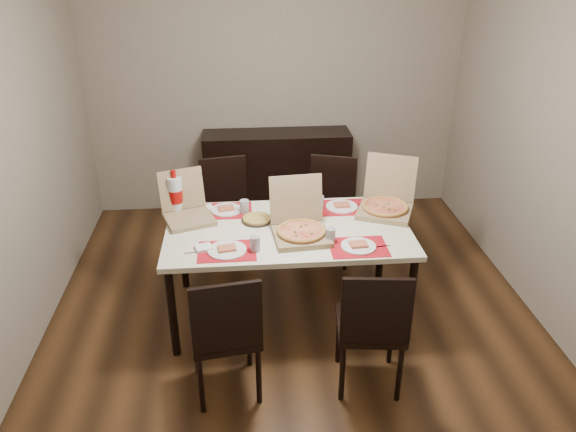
% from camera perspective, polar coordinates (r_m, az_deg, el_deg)
% --- Properties ---
extents(ground, '(3.80, 4.00, 0.02)m').
position_cam_1_polar(ground, '(4.57, 0.49, -9.61)').
color(ground, '#472C15').
rests_on(ground, ground).
extents(room_walls, '(3.84, 4.02, 2.62)m').
position_cam_1_polar(room_walls, '(4.23, 0.01, 13.54)').
color(room_walls, gray).
rests_on(room_walls, ground).
extents(sideboard, '(1.50, 0.40, 0.90)m').
position_cam_1_polar(sideboard, '(5.90, -1.12, 4.28)').
color(sideboard, black).
rests_on(sideboard, ground).
extents(dining_table, '(1.80, 1.00, 0.75)m').
position_cam_1_polar(dining_table, '(4.19, 0.00, -2.04)').
color(dining_table, beige).
rests_on(dining_table, ground).
extents(chair_near_left, '(0.48, 0.48, 0.93)m').
position_cam_1_polar(chair_near_left, '(3.54, -6.36, -11.61)').
color(chair_near_left, black).
rests_on(chair_near_left, ground).
extents(chair_near_right, '(0.46, 0.46, 0.93)m').
position_cam_1_polar(chair_near_right, '(3.61, 8.52, -10.89)').
color(chair_near_right, black).
rests_on(chair_near_right, ground).
extents(chair_far_left, '(0.49, 0.49, 0.93)m').
position_cam_1_polar(chair_far_left, '(5.09, -6.29, 1.06)').
color(chair_far_left, black).
rests_on(chair_far_left, ground).
extents(chair_far_right, '(0.53, 0.53, 0.93)m').
position_cam_1_polar(chair_far_right, '(5.10, 4.37, 1.21)').
color(chair_far_right, black).
rests_on(chair_far_right, ground).
extents(setting_near_left, '(0.52, 0.30, 0.11)m').
position_cam_1_polar(setting_near_left, '(3.87, -5.79, -3.29)').
color(setting_near_left, red).
rests_on(setting_near_left, dining_table).
extents(setting_near_right, '(0.45, 0.30, 0.11)m').
position_cam_1_polar(setting_near_right, '(3.93, 6.38, -2.76)').
color(setting_near_right, red).
rests_on(setting_near_right, dining_table).
extents(setting_far_left, '(0.43, 0.30, 0.11)m').
position_cam_1_polar(setting_far_left, '(4.42, -6.05, 0.72)').
color(setting_far_left, red).
rests_on(setting_far_left, dining_table).
extents(setting_far_right, '(0.50, 0.30, 0.11)m').
position_cam_1_polar(setting_far_right, '(4.47, 4.88, 1.07)').
color(setting_far_right, red).
rests_on(setting_far_right, dining_table).
extents(napkin_loose, '(0.14, 0.13, 0.02)m').
position_cam_1_polar(napkin_loose, '(4.05, -0.05, -1.89)').
color(napkin_loose, white).
rests_on(napkin_loose, dining_table).
extents(pizza_box_center, '(0.43, 0.46, 0.39)m').
position_cam_1_polar(pizza_box_center, '(4.03, 1.25, -1.23)').
color(pizza_box_center, '#89724F').
rests_on(pizza_box_center, dining_table).
extents(pizza_box_right, '(0.54, 0.56, 0.40)m').
position_cam_1_polar(pizza_box_right, '(4.45, 9.91, 1.20)').
color(pizza_box_right, '#89724F').
rests_on(pizza_box_right, dining_table).
extents(pizza_box_left, '(0.45, 0.47, 0.35)m').
position_cam_1_polar(pizza_box_left, '(4.34, -10.20, 0.46)').
color(pizza_box_left, '#89724F').
rests_on(pizza_box_left, dining_table).
extents(faina_plate, '(0.23, 0.23, 0.03)m').
position_cam_1_polar(faina_plate, '(4.26, -3.18, -0.33)').
color(faina_plate, black).
rests_on(faina_plate, dining_table).
extents(dip_bowl, '(0.17, 0.17, 0.03)m').
position_cam_1_polar(dip_bowl, '(4.31, 1.15, 0.10)').
color(dip_bowl, white).
rests_on(dip_bowl, dining_table).
extents(soda_bottle, '(0.12, 0.12, 0.35)m').
position_cam_1_polar(soda_bottle, '(4.42, -11.37, 2.12)').
color(soda_bottle, silver).
rests_on(soda_bottle, dining_table).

